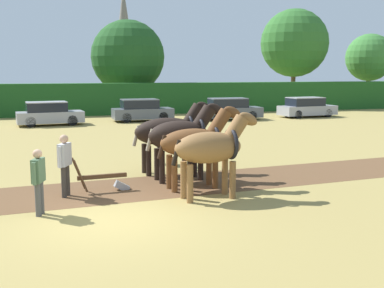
% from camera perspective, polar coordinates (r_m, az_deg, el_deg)
% --- Properties ---
extents(ground_plane, '(240.00, 240.00, 0.00)m').
position_cam_1_polar(ground_plane, '(11.66, -9.67, -8.94)').
color(ground_plane, '#998447').
extents(plowed_furrow_strip, '(35.17, 6.19, 0.01)m').
position_cam_1_polar(plowed_furrow_strip, '(14.21, -21.24, -6.19)').
color(plowed_furrow_strip, brown).
rests_on(plowed_furrow_strip, ground).
extents(hedgerow, '(78.26, 1.25, 2.53)m').
position_cam_1_polar(hedgerow, '(39.14, -14.14, 5.12)').
color(hedgerow, '#1E511E').
rests_on(hedgerow, ground).
extents(tree_center, '(6.48, 6.48, 7.99)m').
position_cam_1_polar(tree_center, '(43.61, -7.61, 10.21)').
color(tree_center, brown).
rests_on(tree_center, ground).
extents(tree_center_right, '(6.62, 6.62, 9.52)m').
position_cam_1_polar(tree_center_right, '(49.17, 12.04, 11.61)').
color(tree_center_right, brown).
rests_on(tree_center_right, ground).
extents(tree_right, '(4.85, 4.85, 7.30)m').
position_cam_1_polar(tree_right, '(53.52, 20.29, 9.58)').
color(tree_right, brown).
rests_on(tree_right, ground).
extents(church_spire, '(2.30, 2.30, 14.91)m').
position_cam_1_polar(church_spire, '(68.03, -8.04, 12.19)').
color(church_spire, gray).
rests_on(church_spire, ground).
extents(draft_horse_lead_left, '(2.62, 1.08, 2.44)m').
position_cam_1_polar(draft_horse_lead_left, '(13.18, 2.38, -0.44)').
color(draft_horse_lead_left, brown).
rests_on(draft_horse_lead_left, ground).
extents(draft_horse_lead_right, '(2.75, 1.05, 2.52)m').
position_cam_1_polar(draft_horse_lead_right, '(14.30, 0.50, 0.22)').
color(draft_horse_lead_right, brown).
rests_on(draft_horse_lead_right, ground).
extents(draft_horse_trail_left, '(2.72, 1.18, 2.54)m').
position_cam_1_polar(draft_horse_trail_left, '(15.42, -1.20, 1.05)').
color(draft_horse_trail_left, black).
rests_on(draft_horse_trail_left, ground).
extents(draft_horse_trail_right, '(2.95, 1.20, 2.52)m').
position_cam_1_polar(draft_horse_trail_right, '(16.56, -2.62, 1.52)').
color(draft_horse_trail_right, black).
rests_on(draft_horse_trail_right, ground).
extents(plow, '(1.69, 0.49, 1.13)m').
position_cam_1_polar(plow, '(14.37, -10.06, -4.26)').
color(plow, '#4C331E').
rests_on(plow, ground).
extents(farmer_at_plow, '(0.40, 0.64, 1.76)m').
position_cam_1_polar(farmer_at_plow, '(13.85, -14.85, -1.90)').
color(farmer_at_plow, '#38332D').
rests_on(farmer_at_plow, ground).
extents(farmer_beside_team, '(0.43, 0.64, 1.71)m').
position_cam_1_polar(farmer_beside_team, '(18.15, -3.93, 0.72)').
color(farmer_beside_team, '#38332D').
rests_on(farmer_beside_team, ground).
extents(farmer_onlooker_left, '(0.34, 0.63, 1.64)m').
position_cam_1_polar(farmer_onlooker_left, '(12.27, -17.74, -3.77)').
color(farmer_onlooker_left, '#4C4C4C').
rests_on(farmer_onlooker_left, ground).
extents(parked_car_center, '(4.34, 2.22, 1.54)m').
position_cam_1_polar(parked_car_center, '(32.60, -16.57, 3.44)').
color(parked_car_center, '#9E9EA8').
rests_on(parked_car_center, ground).
extents(parked_car_center_right, '(4.23, 1.96, 1.55)m').
position_cam_1_polar(parked_car_center_right, '(34.07, -5.98, 3.97)').
color(parked_car_center_right, '#565B66').
rests_on(parked_car_center_right, ground).
extents(parked_car_right, '(4.45, 1.79, 1.57)m').
position_cam_1_polar(parked_car_right, '(34.92, 4.50, 4.12)').
color(parked_car_right, '#565B66').
rests_on(parked_car_right, ground).
extents(parked_car_far_right, '(4.58, 2.22, 1.52)m').
position_cam_1_polar(parked_car_far_right, '(37.99, 13.43, 4.23)').
color(parked_car_far_right, '#9E9EA8').
rests_on(parked_car_far_right, ground).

